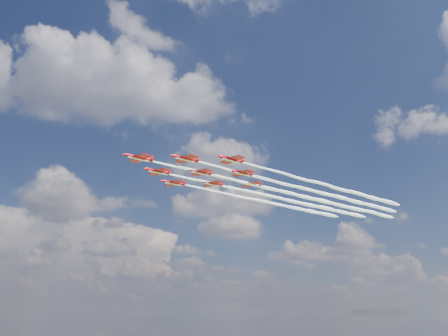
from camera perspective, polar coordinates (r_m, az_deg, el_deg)
The scene contains 9 objects.
jet_lead at distance 153.23m, azimuth 4.73°, elevation -2.39°, with size 88.21×52.85×2.44m.
jet_row2_port at distance 155.56m, azimuth 9.56°, elevation -2.44°, with size 88.21×52.85×2.44m.
jet_row2_starb at distance 165.77m, azimuth 5.61°, elevation -3.60°, with size 88.21×52.85×2.44m.
jet_row3_port at distance 158.96m, azimuth 14.21°, elevation -2.47°, with size 88.21×52.85×2.44m.
jet_row3_centre at distance 168.26m, azimuth 10.07°, elevation -3.62°, with size 88.21×52.85×2.44m.
jet_row3_starb at distance 178.41m, azimuth 6.37°, elevation -4.63°, with size 88.21×52.85×2.44m.
jet_row4_port at distance 171.74m, azimuth 14.37°, elevation -3.62°, with size 88.21×52.85×2.44m.
jet_row4_starb at distance 181.04m, azimuth 10.51°, elevation -4.63°, with size 88.21×52.85×2.44m.
jet_tail at distance 184.58m, azimuth 14.51°, elevation -4.62°, with size 88.21×52.85×2.44m.
Camera 1 is at (-19.34, -125.16, 34.05)m, focal length 35.00 mm.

